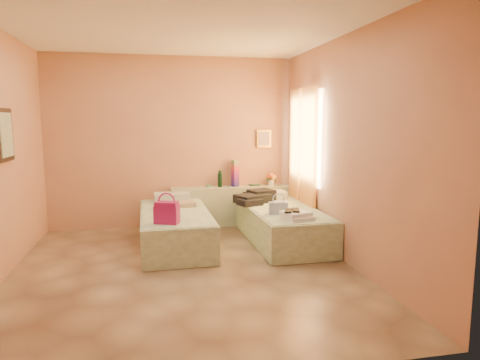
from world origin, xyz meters
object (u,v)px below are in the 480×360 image
at_px(flower_vase, 272,178).
at_px(towel_stack, 298,216).
at_px(bed_left, 175,228).
at_px(magenta_handbag, 167,212).
at_px(green_book, 255,185).
at_px(blue_handbag, 278,208).
at_px(headboard_ledge, 232,206).
at_px(bed_right, 282,225).
at_px(water_bottle, 220,179).

xyz_separation_m(flower_vase, towel_stack, (-0.19, -1.89, -0.23)).
xyz_separation_m(bed_left, magenta_handbag, (-0.13, -0.71, 0.39)).
height_order(green_book, blue_handbag, green_book).
bearing_deg(headboard_ledge, bed_right, -65.76).
height_order(magenta_handbag, towel_stack, magenta_handbag).
relative_size(green_book, magenta_handbag, 0.58).
height_order(flower_vase, blue_handbag, flower_vase).
bearing_deg(magenta_handbag, flower_vase, 65.32).
bearing_deg(towel_stack, bed_left, 150.85).
bearing_deg(green_book, bed_left, -151.06).
height_order(headboard_ledge, green_book, green_book).
bearing_deg(blue_handbag, green_book, 95.84).
height_order(blue_handbag, towel_stack, blue_handbag).
distance_m(blue_handbag, towel_stack, 0.40).
bearing_deg(towel_stack, blue_handbag, 111.60).
relative_size(flower_vase, magenta_handbag, 0.86).
bearing_deg(headboard_ledge, magenta_handbag, -123.25).
distance_m(bed_left, towel_stack, 1.76).
xyz_separation_m(blue_handbag, towel_stack, (0.15, -0.38, -0.03)).
distance_m(magenta_handbag, blue_handbag, 1.52).
bearing_deg(magenta_handbag, headboard_ledge, 78.38).
bearing_deg(green_book, magenta_handbag, -139.37).
bearing_deg(flower_vase, magenta_handbag, -136.31).
bearing_deg(bed_left, green_book, 36.64).
bearing_deg(bed_left, bed_right, -5.19).
bearing_deg(magenta_handbag, towel_stack, 16.83).
relative_size(bed_left, bed_right, 1.00).
distance_m(headboard_ledge, magenta_handbag, 2.13).
relative_size(headboard_ledge, bed_right, 1.02).
relative_size(headboard_ledge, water_bottle, 7.68).
relative_size(water_bottle, towel_stack, 0.76).
bearing_deg(headboard_ledge, flower_vase, -0.20).
xyz_separation_m(headboard_ledge, bed_right, (0.52, -1.17, -0.08)).
bearing_deg(green_book, flower_vase, -16.29).
xyz_separation_m(bed_left, blue_handbag, (1.37, -0.47, 0.33)).
distance_m(bed_right, magenta_handbag, 1.82).
xyz_separation_m(bed_right, magenta_handbag, (-1.68, -0.59, 0.39)).
xyz_separation_m(bed_left, bed_right, (1.54, -0.12, 0.00)).
distance_m(flower_vase, towel_stack, 1.92).
xyz_separation_m(green_book, flower_vase, (0.29, -0.04, 0.11)).
bearing_deg(magenta_handbag, blue_handbag, 30.58).
distance_m(headboard_ledge, bed_right, 1.28).
bearing_deg(bed_right, flower_vase, 81.27).
height_order(bed_right, water_bottle, water_bottle).
distance_m(green_book, magenta_handbag, 2.37).
relative_size(bed_left, towel_stack, 5.71).
distance_m(headboard_ledge, green_book, 0.52).
distance_m(water_bottle, blue_handbag, 1.66).
bearing_deg(water_bottle, headboard_ledge, -9.75).
distance_m(bed_right, green_book, 1.28).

